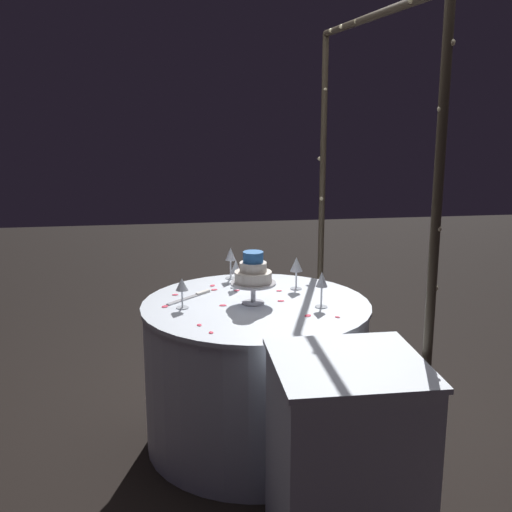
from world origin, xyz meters
TOP-DOWN VIEW (x-y plane):
  - ground_plane at (0.00, 0.00)m, footprint 12.00×12.00m
  - decorative_arch at (-0.00, 0.52)m, footprint 1.76×0.06m
  - main_table at (0.00, 0.00)m, footprint 1.12×1.12m
  - side_table at (0.88, 0.22)m, footprint 0.55×0.55m
  - tiered_cake at (-0.00, -0.01)m, footprint 0.22×0.22m
  - wine_glass_0 at (-0.28, -0.07)m, footprint 0.06×0.06m
  - wine_glass_1 at (0.02, -0.36)m, footprint 0.06×0.06m
  - wine_glass_2 at (-0.22, 0.24)m, footprint 0.06×0.06m
  - wine_glass_3 at (0.10, 0.30)m, footprint 0.06×0.06m
  - wine_glass_4 at (-0.47, -0.08)m, footprint 0.06×0.06m
  - cake_knife at (-0.15, -0.31)m, footprint 0.22×0.23m
  - rose_petal_0 at (-0.34, -0.19)m, footprint 0.04×0.04m
  - rose_petal_1 at (0.26, 0.34)m, footprint 0.03×0.03m
  - rose_petal_2 at (-0.26, -0.18)m, footprint 0.04×0.04m
  - rose_petal_3 at (0.01, -0.16)m, footprint 0.03×0.04m
  - rose_petal_4 at (-0.36, -0.35)m, footprint 0.03×0.04m
  - rose_petal_5 at (-0.02, 0.13)m, footprint 0.03×0.04m
  - rose_petal_6 at (0.28, -0.29)m, footprint 0.03×0.02m
  - rose_petal_7 at (-0.20, -0.39)m, footprint 0.02×0.03m
  - rose_petal_8 at (0.22, 0.21)m, footprint 0.05×0.05m
  - rose_petal_9 at (-0.19, 0.15)m, footprint 0.02×0.03m
  - rose_petal_10 at (-0.01, -0.44)m, footprint 0.05×0.04m
  - rose_petal_11 at (0.38, -0.25)m, footprint 0.03×0.02m
  - rose_petal_12 at (-0.28, 0.03)m, footprint 0.04×0.04m
  - rose_petal_13 at (-0.23, -0.07)m, footprint 0.03×0.04m
  - rose_petal_14 at (-0.26, 0.06)m, footprint 0.05×0.04m

SIDE VIEW (x-z plane):
  - ground_plane at x=0.00m, z-range 0.00..0.00m
  - main_table at x=0.00m, z-range 0.00..0.74m
  - side_table at x=0.88m, z-range 0.00..0.79m
  - rose_petal_0 at x=-0.34m, z-range 0.74..0.74m
  - rose_petal_1 at x=0.26m, z-range 0.74..0.74m
  - rose_petal_2 at x=-0.26m, z-range 0.74..0.74m
  - rose_petal_3 at x=0.01m, z-range 0.74..0.74m
  - rose_petal_4 at x=-0.36m, z-range 0.74..0.74m
  - rose_petal_5 at x=-0.02m, z-range 0.74..0.74m
  - rose_petal_6 at x=0.28m, z-range 0.74..0.74m
  - rose_petal_7 at x=-0.20m, z-range 0.74..0.74m
  - rose_petal_8 at x=0.22m, z-range 0.74..0.74m
  - rose_petal_9 at x=-0.19m, z-range 0.74..0.74m
  - rose_petal_10 at x=-0.01m, z-range 0.74..0.74m
  - rose_petal_11 at x=0.38m, z-range 0.74..0.74m
  - rose_petal_12 at x=-0.28m, z-range 0.74..0.74m
  - rose_petal_13 at x=-0.23m, z-range 0.74..0.74m
  - rose_petal_14 at x=-0.26m, z-range 0.74..0.74m
  - cake_knife at x=-0.15m, z-range 0.74..0.75m
  - wine_glass_0 at x=-0.28m, z-range 0.77..0.92m
  - wine_glass_1 at x=0.02m, z-range 0.77..0.92m
  - wine_glass_2 at x=-0.22m, z-range 0.78..0.95m
  - wine_glass_3 at x=0.10m, z-range 0.78..0.95m
  - wine_glass_4 at x=-0.47m, z-range 0.78..0.96m
  - tiered_cake at x=0.00m, z-range 0.76..1.02m
  - decorative_arch at x=0.00m, z-range 0.30..2.38m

